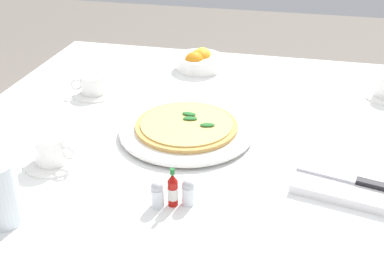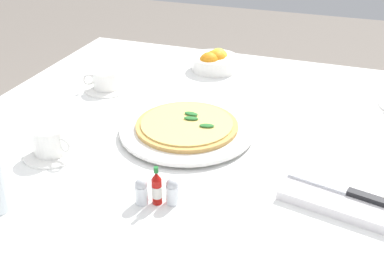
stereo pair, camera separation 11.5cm
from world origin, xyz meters
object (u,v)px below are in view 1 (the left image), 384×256
pizza (187,125)px  napkin_folded (350,185)px  dinner_knife (350,179)px  pizza_plate (187,130)px  citrus_bowl (199,61)px  pepper_shaker (188,193)px  coffee_cup_near_right (52,151)px  water_glass_far_left (1,197)px  salt_shaker (157,195)px  coffee_cup_near_left (94,86)px  hot_sauce_bottle (173,190)px

pizza → napkin_folded: 0.41m
dinner_knife → pizza_plate: bearing=-8.3°
citrus_bowl → napkin_folded: bearing=127.1°
pepper_shaker → coffee_cup_near_right: bearing=-13.0°
pizza_plate → pizza: 0.01m
coffee_cup_near_right → water_glass_far_left: water_glass_far_left is taller
pizza → salt_shaker: salt_shaker is taller
pizza → coffee_cup_near_left: 0.36m
coffee_cup_near_left → pepper_shaker: 0.58m
water_glass_far_left → hot_sauce_bottle: bearing=-158.2°
dinner_knife → salt_shaker: size_ratio=3.45×
coffee_cup_near_left → salt_shaker: 0.56m
napkin_folded → citrus_bowl: size_ratio=1.61×
dinner_knife → hot_sauce_bottle: 0.36m
coffee_cup_near_left → pepper_shaker: coffee_cup_near_left is taller
coffee_cup_near_left → napkin_folded: 0.76m
napkin_folded → salt_shaker: size_ratio=4.29×
pizza_plate → hot_sauce_bottle: bearing=98.1°
dinner_knife → citrus_bowl: 0.72m
coffee_cup_near_left → water_glass_far_left: water_glass_far_left is taller
coffee_cup_near_right → dinner_knife: 0.63m
coffee_cup_near_right → salt_shaker: size_ratio=2.33×
coffee_cup_near_right → pepper_shaker: size_ratio=2.33×
coffee_cup_near_left → hot_sauce_bottle: 0.57m
coffee_cup_near_right → citrus_bowl: 0.65m
pepper_shaker → hot_sauce_bottle: bearing=19.7°
citrus_bowl → pizza: bearing=98.0°
dinner_knife → napkin_folded: bearing=180.0°
dinner_knife → salt_shaker: (0.36, 0.14, 0.00)m
pizza → water_glass_far_left: size_ratio=2.02×
coffee_cup_near_right → pizza: bearing=-143.1°
napkin_folded → coffee_cup_near_right: bearing=15.5°
coffee_cup_near_right → napkin_folded: bearing=-176.0°
coffee_cup_near_left → dinner_knife: bearing=155.2°
dinner_knife → pepper_shaker: pepper_shaker is taller
napkin_folded → citrus_bowl: bearing=-41.4°
water_glass_far_left → citrus_bowl: 0.84m
coffee_cup_near_right → citrus_bowl: (-0.20, -0.62, -0.00)m
pizza_plate → coffee_cup_near_left: (0.32, -0.17, 0.02)m
water_glass_far_left → pepper_shaker: bearing=-158.4°
napkin_folded → hot_sauce_bottle: hot_sauce_bottle is taller
pizza → dinner_knife: bearing=158.3°
citrus_bowl → water_glass_far_left: bearing=77.1°
dinner_knife → citrus_bowl: citrus_bowl is taller
dinner_knife → citrus_bowl: (0.43, -0.58, 0.00)m
pizza → coffee_cup_near_right: (0.26, 0.19, 0.01)m
napkin_folded → pepper_shaker: size_ratio=4.29×
coffee_cup_near_left → water_glass_far_left: size_ratio=1.05×
hot_sauce_bottle → napkin_folded: bearing=-159.0°
pizza_plate → coffee_cup_near_left: coffee_cup_near_left is taller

